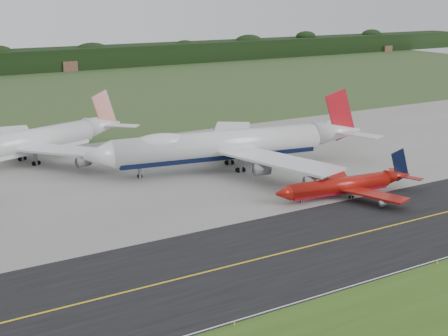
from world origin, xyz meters
TOP-DOWN VIEW (x-y plane):
  - ground at (0.00, 0.00)m, footprint 600.00×600.00m
  - taxiway at (0.00, -4.00)m, footprint 400.00×32.00m
  - apron at (0.00, 51.00)m, footprint 400.00×78.00m
  - taxiway_centreline at (0.00, -4.00)m, footprint 400.00×0.40m
  - taxiway_edge_line at (0.00, -19.50)m, footprint 400.00×0.25m
  - horizon_treeline at (0.00, 273.76)m, footprint 700.00×25.00m
  - jet_ba_747 at (7.50, 45.81)m, footprint 74.36×60.96m
  - jet_red_737 at (18.55, 14.22)m, footprint 34.58×28.02m
  - jet_star_tail at (-34.87, 77.17)m, footprint 60.43×49.25m
  - edge_marker_left at (-31.12, -20.50)m, footprint 0.16×0.16m
  - edge_marker_center at (7.94, -20.50)m, footprint 0.16×0.16m

SIDE VIEW (x-z plane):
  - ground at x=0.00m, z-range 0.00..0.00m
  - apron at x=0.00m, z-range 0.00..0.01m
  - taxiway at x=0.00m, z-range 0.00..0.02m
  - taxiway_centreline at x=0.00m, z-range 0.03..0.03m
  - taxiway_edge_line at x=0.00m, z-range 0.03..0.03m
  - edge_marker_left at x=-31.12m, z-range 0.00..0.50m
  - edge_marker_center at x=7.94m, z-range 0.00..0.50m
  - jet_red_737 at x=18.55m, z-range -2.09..7.25m
  - jet_star_tail at x=-34.87m, z-range -2.71..13.57m
  - horizon_treeline at x=0.00m, z-range -0.53..11.47m
  - jet_ba_747 at x=7.50m, z-range -2.99..15.73m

